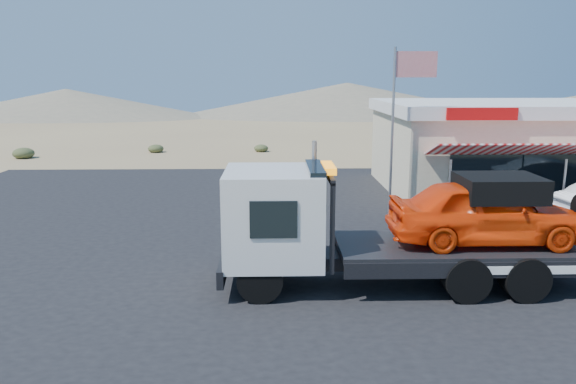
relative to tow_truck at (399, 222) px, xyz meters
name	(u,v)px	position (x,y,z in m)	size (l,w,h in m)	color
ground	(259,253)	(-3.43, 2.58, -1.60)	(120.00, 120.00, 0.00)	#876D4D
asphalt_lot	(320,225)	(-1.43, 5.58, -1.59)	(32.00, 24.00, 0.02)	black
tow_truck	(399,222)	(0.00, 0.00, 0.00)	(8.88, 2.63, 2.97)	black
jerky_store	(500,146)	(7.07, 11.56, 0.39)	(10.40, 9.97, 3.90)	beige
flagpole	(400,112)	(1.50, 7.08, 2.17)	(1.55, 0.10, 6.00)	#99999E
distant_hills	(191,102)	(-13.20, 57.73, 0.29)	(126.00, 48.00, 4.20)	#726B59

